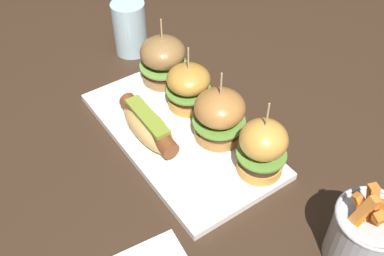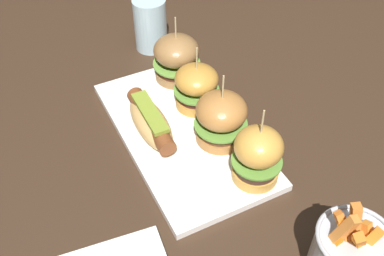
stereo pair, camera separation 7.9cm
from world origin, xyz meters
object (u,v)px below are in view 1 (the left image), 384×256
Objects in this scene: hot_dog at (148,125)px; slider_center_left at (189,86)px; fries_bucket at (366,236)px; water_glass at (130,28)px; slider_far_left at (163,59)px; slider_center_right at (219,115)px; platter_main at (180,134)px; slider_far_right at (262,148)px.

slider_center_left reaches higher than hot_dog.
slider_center_left is 0.90× the size of fries_bucket.
slider_center_left is at bearing -1.82° from water_glass.
slider_far_left is at bearing -1.56° from water_glass.
slider_center_right is (0.07, 0.10, 0.03)m from hot_dog.
platter_main is 3.01× the size of slider_center_left.
slider_far_left reaches higher than fries_bucket.
hot_dog is 0.13m from slider_center_right.
slider_far_right reaches higher than slider_center_left.
water_glass is at bearing 178.18° from slider_center_left.
fries_bucket is (0.20, 0.02, -0.01)m from slider_far_right.
platter_main is 3.33× the size of water_glass.
slider_far_right is at bearing -175.26° from fries_bucket.
fries_bucket is (0.31, 0.02, -0.01)m from slider_center_right.
slider_far_right is at bearing 1.03° from slider_center_left.
hot_dog is 1.10× the size of slider_far_right.
slider_far_left is 0.10m from slider_center_left.
slider_center_right is at bearing -175.92° from slider_far_right.
platter_main is 0.37m from fries_bucket.
slider_far_right is (0.15, 0.06, 0.06)m from platter_main.
fries_bucket is at bearing 4.74° from slider_far_right.
slider_far_right is 1.24× the size of water_glass.
fries_bucket is (0.51, 0.02, -0.01)m from slider_far_left.
fries_bucket is at bearing 12.18° from platter_main.
slider_far_right is (0.11, 0.01, 0.00)m from slider_center_right.
hot_dog is 1.15× the size of slider_center_right.
slider_center_left is 1.11× the size of water_glass.
slider_center_left is 0.93× the size of slider_center_right.
slider_center_right is at bearing 55.14° from hot_dog.
water_glass is at bearing 178.09° from slider_center_right.
slider_center_left is at bearing -178.97° from slider_far_right.
water_glass is at bearing 179.49° from slider_far_right.
platter_main is 0.31m from water_glass.
hot_dog is 0.11m from slider_center_left.
platter_main is 0.07m from hot_dog.
slider_center_left is 0.89× the size of slider_far_right.
slider_center_left is at bearing 133.26° from platter_main.
water_glass is (-0.24, 0.01, 0.00)m from slider_center_left.
platter_main is at bearing -167.82° from fries_bucket.
slider_far_right reaches higher than slider_center_right.
fries_bucket reaches higher than slider_center_left.
hot_dog is 1.23× the size of slider_center_left.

